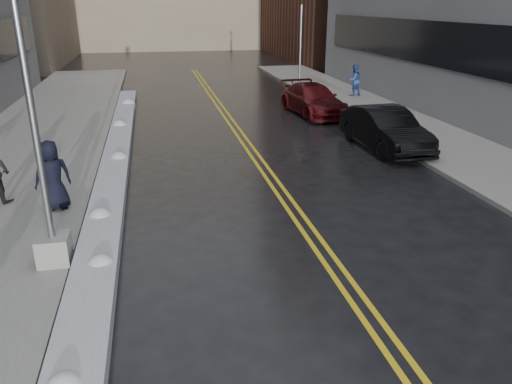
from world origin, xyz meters
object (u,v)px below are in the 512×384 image
car_maroon (313,100)px  pedestrian_c (53,176)px  car_black (385,129)px  lamppost (39,154)px  traffic_signal (301,34)px  fire_hydrant (409,128)px  pedestrian_east (354,80)px

car_maroon → pedestrian_c: bearing=-139.9°
car_black → car_maroon: car_black is taller
lamppost → traffic_signal: lamppost is taller
lamppost → car_black: size_ratio=1.58×
pedestrian_c → car_maroon: (10.56, 10.79, -0.35)m
fire_hydrant → pedestrian_c: 13.67m
traffic_signal → pedestrian_c: traffic_signal is taller
fire_hydrant → pedestrian_c: (-12.74, -4.94, 0.53)m
fire_hydrant → pedestrian_east: 9.79m
fire_hydrant → lamppost: bearing=-147.0°
car_maroon → traffic_signal: bearing=72.8°
fire_hydrant → traffic_signal: 14.30m
lamppost → car_maroon: lamppost is taller
fire_hydrant → car_maroon: (-2.18, 5.86, 0.19)m
pedestrian_c → car_black: 11.95m
pedestrian_c → car_black: size_ratio=0.39×
lamppost → pedestrian_c: lamppost is taller
pedestrian_east → car_maroon: 5.32m
lamppost → car_black: lamppost is taller
lamppost → fire_hydrant: bearing=33.0°
lamppost → car_black: bearing=33.4°
car_black → car_maroon: 6.77m
pedestrian_c → car_maroon: bearing=-154.9°
lamppost → traffic_signal: size_ratio=1.27×
traffic_signal → pedestrian_c: size_ratio=3.21×
fire_hydrant → car_maroon: size_ratio=0.14×
traffic_signal → car_black: (-1.00, -14.87, -2.61)m
lamppost → car_black: 13.05m
pedestrian_east → car_maroon: bearing=30.0°
pedestrian_east → pedestrian_c: bearing=29.9°
pedestrian_east → car_black: (-3.03, -10.53, -0.26)m
car_black → car_maroon: size_ratio=0.95×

